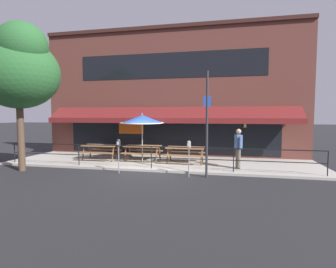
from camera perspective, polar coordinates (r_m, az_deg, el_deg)
ground_plane at (r=11.18m, az=-4.06°, el=-8.25°), size 120.00×120.00×0.00m
patio_deck at (r=13.06m, az=-1.62°, el=-6.20°), size 15.00×4.00×0.10m
restaurant_building at (r=15.07m, az=0.37°, el=8.94°), size 15.00×1.60×7.35m
patio_railing at (r=11.32m, az=-3.66°, el=-3.98°), size 13.84×0.04×0.97m
picnic_table_left at (r=13.87m, az=-14.44°, el=-2.97°), size 1.80×1.42×0.76m
picnic_table_centre at (r=13.21m, az=-5.56°, el=-3.21°), size 1.80×1.42×0.76m
picnic_table_right at (r=12.55m, az=3.78°, el=-3.60°), size 1.80×1.42×0.76m
patio_umbrella_centre at (r=13.07m, az=-5.66°, el=3.19°), size 2.14×2.14×2.38m
pedestrian_walking at (r=11.61m, az=15.05°, el=-2.63°), size 0.33×0.60×1.71m
parking_meter_near at (r=10.89m, az=-10.72°, el=-2.52°), size 0.15×0.16×1.42m
parking_meter_far at (r=10.10m, az=4.58°, el=-2.99°), size 0.15×0.16×1.42m
street_sign_pole at (r=10.06m, az=8.47°, el=2.30°), size 0.28×0.09×4.05m
street_tree_curbside at (r=12.82m, az=-29.70°, el=12.19°), size 3.44×3.10×6.11m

